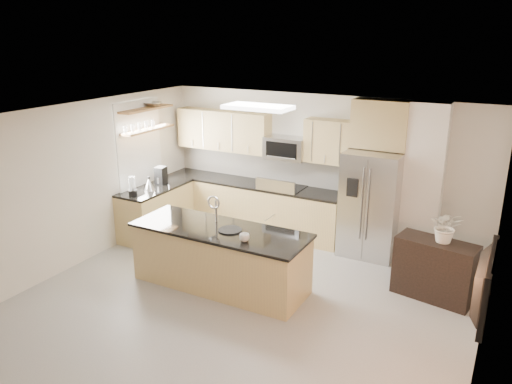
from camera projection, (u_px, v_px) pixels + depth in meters
The scene contains 26 objects.
floor at pixel (228, 317), 6.64m from camera, with size 6.50×6.50×0.00m, color #9C9A94.
ceiling at pixel (224, 123), 5.84m from camera, with size 6.00×6.50×0.02m, color silver.
wall_back at pixel (321, 167), 8.96m from camera, with size 6.00×0.02×2.60m, color beige.
wall_left at pixel (58, 192), 7.59m from camera, with size 0.02×6.50×2.60m, color beige.
wall_right at pixel (487, 280), 4.89m from camera, with size 0.02×6.50×2.60m, color beige.
back_counter at pixel (252, 205), 9.50m from camera, with size 3.55×0.66×1.44m.
left_counter at pixel (156, 211), 9.25m from camera, with size 0.66×1.50×0.92m.
range at pixel (282, 211), 9.21m from camera, with size 0.76×0.64×1.14m.
upper_cabinets at pixel (253, 133), 9.25m from camera, with size 3.50×0.33×0.75m.
microwave at pixel (286, 148), 8.96m from camera, with size 0.76×0.40×0.40m.
refrigerator at pixel (371, 204), 8.30m from camera, with size 0.92×0.78×1.78m.
partition_column at pixel (423, 183), 8.02m from camera, with size 0.60×0.30×2.60m, color white.
window at pixel (139, 146), 9.03m from camera, with size 0.04×1.15×1.65m.
shelf_lower at pixel (147, 129), 8.96m from camera, with size 0.30×1.20×0.04m, color olive.
shelf_upper at pixel (146, 109), 8.85m from camera, with size 0.30×1.20×0.04m, color olive.
ceiling_fixture at pixel (258, 107), 7.38m from camera, with size 1.00×0.50×0.06m, color white.
island at pixel (220, 257), 7.34m from camera, with size 2.63×0.95×1.33m.
credenza at pixel (434, 270), 7.02m from camera, with size 1.08×0.45×0.86m, color black.
cup at pixel (244, 238), 6.75m from camera, with size 0.14×0.14×0.11m, color white.
platter at pixel (230, 230), 7.13m from camera, with size 0.35×0.35×0.02m, color black.
blender at pixel (132, 187), 8.58m from camera, with size 0.15×0.15×0.34m.
kettle at pixel (149, 184), 8.89m from camera, with size 0.20×0.20×0.25m.
coffee_maker at pixel (161, 176), 9.26m from camera, with size 0.20×0.23×0.32m.
bowl at pixel (153, 104), 9.00m from camera, with size 0.40×0.40×0.10m, color #B2B2B4.
flower_vase at pixel (447, 219), 6.75m from camera, with size 0.62×0.54×0.69m, color silver.
television at pixel (475, 282), 4.74m from camera, with size 1.08×0.14×0.62m, color black.
Camera 1 is at (3.08, -4.94, 3.62)m, focal length 35.00 mm.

